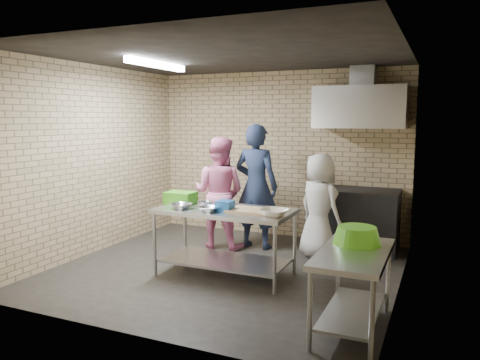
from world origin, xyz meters
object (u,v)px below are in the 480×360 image
Objects in this scene: stove at (356,219)px; woman_white at (319,206)px; blue_tub at (225,206)px; bottle_green at (394,113)px; green_crate at (181,198)px; man_navy at (256,186)px; prep_table at (225,242)px; green_basin at (357,235)px; side_counter at (353,291)px; woman_pink at (219,193)px; bottle_red at (366,112)px.

stove is 0.81m from woman_white.
blue_tub is 1.24× the size of bottle_green.
woman_white is (1.58, 1.07, -0.18)m from green_crate.
blue_tub is at bearing 100.20° from man_navy.
prep_table is 1.89m from green_basin.
blue_tub is at bearing -16.35° from green_crate.
prep_table is at bearing 86.02° from woman_white.
side_counter is 2.70m from green_crate.
bottle_green reaches higher than man_navy.
green_crate is (-2.44, 1.04, 0.54)m from side_counter.
woman_pink is (-0.63, 1.11, 0.42)m from prep_table.
green_basin is (1.67, -0.57, -0.06)m from blue_tub.
bottle_green reaches higher than woman_white.
prep_table is 0.49m from blue_tub.
blue_tub reaches higher than side_counter.
woman_white is (-0.40, -0.64, 0.28)m from stove.
stove is at bearing -101.77° from bottle_red.
bottle_red is (0.05, 0.24, 1.58)m from stove.
woman_white is at bearing 57.11° from blue_tub.
man_navy is 0.57m from woman_pink.
green_basin is 0.31× the size of woman_white.
side_counter is at bearing -85.43° from green_basin.
woman_white is (1.51, 0.08, -0.10)m from woman_pink.
green_crate is 2.54m from green_basin.
woman_white is (-0.83, 1.86, -0.10)m from green_basin.
green_basin is 2.71m from man_navy.
woman_pink is at bearing 139.41° from side_counter.
woman_pink is (-1.97, -0.96, -1.19)m from bottle_red.
stove is at bearing -151.93° from bottle_green.
stove is 2.57m from green_basin.
man_navy reaches higher than green_crate.
side_counter is at bearing -82.38° from bottle_red.
stove is 0.82× the size of woman_white.
woman_pink reaches higher than green_basin.
prep_table is at bearing -129.91° from bottle_green.
man_navy reaches higher than woman_white.
green_basin is (2.42, -0.79, -0.08)m from green_crate.
bottle_green is (0.02, 2.74, 1.18)m from green_basin.
stove is at bearing 54.99° from prep_table.
prep_table is at bearing 116.57° from blue_tub.
man_navy is at bearing 129.56° from side_counter.
prep_table is at bearing 98.55° from man_navy.
green_crate is 2.48× the size of bottle_green.
blue_tub reaches higher than stove.
blue_tub is 0.11× the size of woman_pink.
bottle_red is 0.12× the size of woman_white.
man_navy is (-1.45, -0.75, -1.10)m from bottle_red.
man_navy is (-1.40, -0.51, 0.48)m from stove.
blue_tub is at bearing 117.10° from woman_pink.
stove is at bearing -161.51° from woman_pink.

